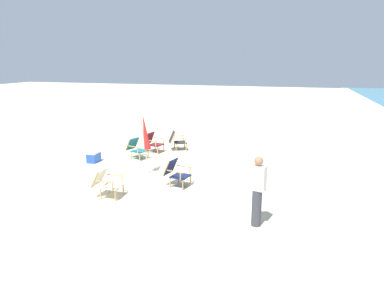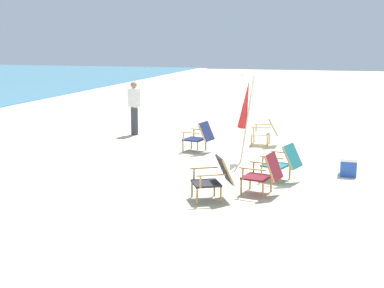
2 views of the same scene
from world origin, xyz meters
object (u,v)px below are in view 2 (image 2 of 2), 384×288
object	(u,v)px
umbrella_furled_red	(246,105)
person_near_chairs	(134,108)
beach_chair_back_right	(200,136)
cooler_box	(348,166)
beach_chair_front_left	(215,177)
beach_chair_back_left	(264,172)
beach_chair_mid_center	(283,161)
beach_chair_front_right	(267,130)

from	to	relation	value
umbrella_furled_red	person_near_chairs	bearing A→B (deg)	54.80
beach_chair_back_right	person_near_chairs	distance (m)	3.25
cooler_box	beach_chair_front_left	bearing A→B (deg)	137.04
beach_chair_front_left	umbrella_furled_red	world-z (taller)	umbrella_furled_red
beach_chair_back_left	umbrella_furled_red	world-z (taller)	umbrella_furled_red
beach_chair_mid_center	beach_chair_front_left	size ratio (longest dim) A/B	0.98
beach_chair_front_right	cooler_box	xyz separation A→B (m)	(-2.82, -2.16, -0.22)
beach_chair_mid_center	beach_chair_front_left	world-z (taller)	beach_chair_front_left
beach_chair_front_left	beach_chair_front_right	bearing A→B (deg)	-2.23
beach_chair_front_left	beach_chair_back_right	size ratio (longest dim) A/B	1.08
beach_chair_front_left	person_near_chairs	bearing A→B (deg)	33.53
beach_chair_mid_center	beach_chair_back_left	distance (m)	1.10
beach_chair_front_right	cooler_box	distance (m)	3.56
beach_chair_back_left	beach_chair_front_right	size ratio (longest dim) A/B	1.03
beach_chair_front_left	person_near_chairs	xyz separation A→B (m)	(5.93, 3.93, 0.41)
beach_chair_back_right	umbrella_furled_red	distance (m)	1.85
beach_chair_back_right	cooler_box	world-z (taller)	beach_chair_back_right
beach_chair_back_right	beach_chair_front_right	size ratio (longest dim) A/B	1.06
beach_chair_back_right	umbrella_furled_red	xyz separation A→B (m)	(-0.85, -1.34, 0.95)
beach_chair_front_right	beach_chair_back_left	bearing A→B (deg)	-172.65
cooler_box	beach_chair_back_right	bearing A→B (deg)	68.48
beach_chair_front_right	person_near_chairs	xyz separation A→B (m)	(0.57, 4.14, 0.41)
beach_chair_mid_center	umbrella_furled_red	bearing A→B (deg)	35.39
beach_chair_mid_center	beach_chair_back_left	size ratio (longest dim) A/B	1.09
beach_chair_front_left	umbrella_furled_red	bearing A→B (deg)	0.15
beach_chair_front_left	beach_chair_front_right	size ratio (longest dim) A/B	1.14
beach_chair_back_left	beach_chair_mid_center	bearing A→B (deg)	-12.66
umbrella_furled_red	cooler_box	world-z (taller)	umbrella_furled_red
beach_chair_front_right	person_near_chairs	world-z (taller)	person_near_chairs
beach_chair_front_right	person_near_chairs	size ratio (longest dim) A/B	0.48
beach_chair_back_left	umbrella_furled_red	size ratio (longest dim) A/B	0.38
beach_chair_back_right	cooler_box	size ratio (longest dim) A/B	1.70
beach_chair_back_left	person_near_chairs	bearing A→B (deg)	41.63
umbrella_furled_red	beach_chair_back_left	bearing A→B (deg)	-162.11
beach_chair_mid_center	beach_chair_back_left	world-z (taller)	beach_chair_back_left
beach_chair_front_left	beach_chair_front_right	world-z (taller)	beach_chair_front_left
beach_chair_mid_center	beach_chair_front_left	bearing A→B (deg)	147.15
umbrella_furled_red	cooler_box	xyz separation A→B (m)	(-0.62, -2.38, -1.18)
cooler_box	umbrella_furled_red	bearing A→B (deg)	75.47
beach_chair_back_right	umbrella_furled_red	world-z (taller)	umbrella_furled_red
umbrella_furled_red	cooler_box	distance (m)	2.73
person_near_chairs	beach_chair_back_right	bearing A→B (deg)	-126.57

